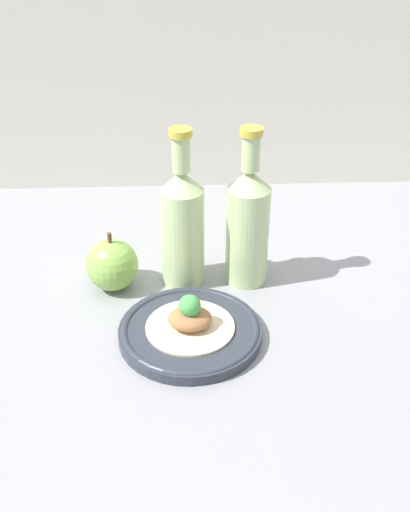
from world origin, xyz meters
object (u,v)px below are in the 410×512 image
(cider_bottle_left, at_px, (183,224))
(apple, at_px, (114,265))
(plate, at_px, (192,331))
(plated_food, at_px, (192,319))
(cider_bottle_right, at_px, (250,223))

(cider_bottle_left, height_order, apple, cider_bottle_left)
(plate, xyz_separation_m, apple, (-0.13, 0.14, 0.03))
(cider_bottle_left, bearing_deg, plated_food, -86.44)
(plate, relative_size, plated_food, 1.61)
(apple, bearing_deg, plate, -47.64)
(cider_bottle_left, bearing_deg, apple, -172.62)
(plated_food, distance_m, apple, 0.19)
(cider_bottle_right, bearing_deg, plate, -122.81)
(cider_bottle_left, bearing_deg, plate, -86.44)
(plate, relative_size, cider_bottle_left, 0.79)
(plate, distance_m, cider_bottle_left, 0.19)
(cider_bottle_right, distance_m, apple, 0.24)
(cider_bottle_right, bearing_deg, plated_food, -122.81)
(plated_food, relative_size, apple, 1.28)
(plate, height_order, cider_bottle_right, cider_bottle_right)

